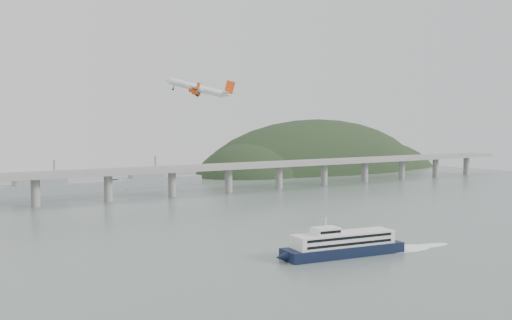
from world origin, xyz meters
TOP-DOWN VIEW (x-y plane):
  - ground at (0.00, 0.00)m, footprint 900.00×900.00m
  - bridge at (-1.15, 200.00)m, footprint 800.00×22.00m
  - headland at (285.18, 331.75)m, footprint 365.00×155.00m
  - ferry at (-8.19, -23.74)m, footprint 89.64×24.55m
  - airliner at (-24.18, 74.14)m, footprint 33.45×31.81m

SIDE VIEW (x-z plane):
  - headland at x=285.18m, z-range -97.34..58.66m
  - ground at x=0.00m, z-range 0.00..0.00m
  - ferry at x=-8.19m, z-range -3.88..13.07m
  - bridge at x=-1.15m, z-range 5.70..29.60m
  - airliner at x=-24.18m, z-range 67.95..80.55m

